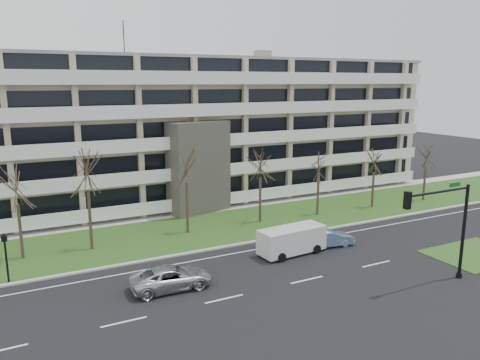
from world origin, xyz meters
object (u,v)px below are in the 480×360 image
pedestrian_signal (6,252)px  traffic_signal (445,220)px  blue_sedan (328,238)px  white_van (293,238)px  silver_pickup (171,278)px

pedestrian_signal → traffic_signal: bearing=-6.8°
blue_sedan → white_van: bearing=98.3°
silver_pickup → white_van: 10.31m
silver_pickup → pedestrian_signal: pedestrian_signal is taller
silver_pickup → blue_sedan: 13.66m
blue_sedan → pedestrian_signal: size_ratio=1.22×
traffic_signal → pedestrian_signal: traffic_signal is taller
white_van → traffic_signal: bearing=-62.4°
pedestrian_signal → blue_sedan: bearing=10.7°
silver_pickup → traffic_signal: size_ratio=0.78×
silver_pickup → blue_sedan: size_ratio=1.27×
pedestrian_signal → white_van: bearing=9.0°
white_van → pedestrian_signal: size_ratio=1.61×
silver_pickup → traffic_signal: 17.58m
white_van → traffic_signal: (5.50, -8.82, 3.04)m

